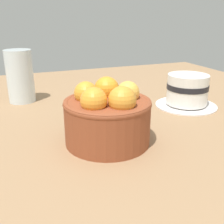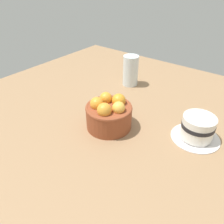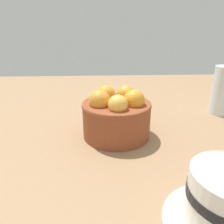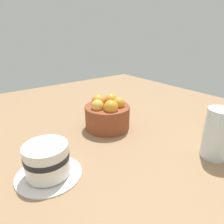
% 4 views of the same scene
% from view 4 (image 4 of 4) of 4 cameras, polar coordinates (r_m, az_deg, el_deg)
% --- Properties ---
extents(ground_plane, '(1.20, 1.16, 0.04)m').
position_cam_4_polar(ground_plane, '(0.63, -1.29, -5.80)').
color(ground_plane, '#997551').
extents(terracotta_bowl, '(0.14, 0.14, 0.10)m').
position_cam_4_polar(terracotta_bowl, '(0.61, -1.34, -0.48)').
color(terracotta_bowl, brown).
rests_on(terracotta_bowl, ground_plane).
extents(coffee_cup, '(0.13, 0.13, 0.07)m').
position_cam_4_polar(coffee_cup, '(0.44, -17.93, -13.13)').
color(coffee_cup, white).
rests_on(coffee_cup, ground_plane).
extents(water_glass, '(0.06, 0.06, 0.12)m').
position_cam_4_polar(water_glass, '(0.52, 27.75, -5.48)').
color(water_glass, silver).
rests_on(water_glass, ground_plane).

